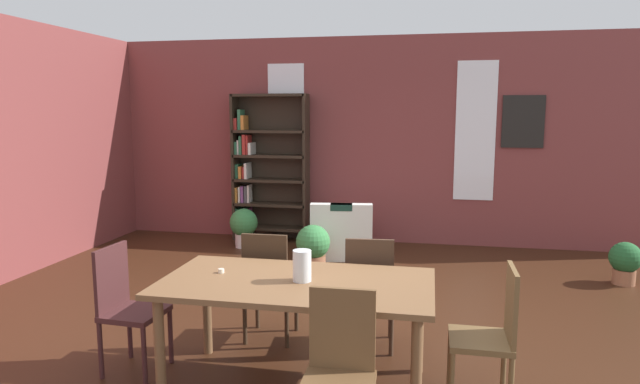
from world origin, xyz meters
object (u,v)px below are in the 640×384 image
object	(u,v)px
bookshelf_tall	(265,168)
potted_plant_corner	(313,246)
armchair_white	(341,235)
dining_chair_near_right	(339,370)
dining_chair_head_left	(126,304)
vase_on_table	(302,266)
dining_chair_far_left	(269,282)
dining_chair_far_right	(369,289)
potted_plant_window	(244,225)
potted_plant_by_shelf	(625,261)
dining_chair_head_right	(492,332)
dining_table	(297,292)

from	to	relation	value
bookshelf_tall	potted_plant_corner	bearing A→B (deg)	-54.20
armchair_white	potted_plant_corner	world-z (taller)	armchair_white
bookshelf_tall	dining_chair_near_right	bearing A→B (deg)	-68.78
dining_chair_head_left	bookshelf_tall	bearing A→B (deg)	93.01
dining_chair_near_right	armchair_white	size ratio (longest dim) A/B	1.05
vase_on_table	dining_chair_far_left	xyz separation A→B (m)	(-0.46, 0.72, -0.37)
vase_on_table	dining_chair_far_right	bearing A→B (deg)	61.76
dining_chair_near_right	potted_plant_corner	distance (m)	3.73
dining_chair_near_right	potted_plant_window	distance (m)	4.99
dining_chair_far_right	dining_chair_far_left	bearing A→B (deg)	-179.98
bookshelf_tall	potted_plant_by_shelf	bearing A→B (deg)	-16.06
vase_on_table	dining_chair_far_right	xyz separation A→B (m)	(0.39, 0.72, -0.37)
potted_plant_corner	dining_chair_far_right	bearing A→B (deg)	-66.72
dining_chair_head_right	potted_plant_by_shelf	xyz separation A→B (m)	(1.75, 3.00, -0.25)
armchair_white	potted_plant_window	world-z (taller)	armchair_white
dining_chair_head_right	potted_plant_window	world-z (taller)	dining_chair_head_right
potted_plant_window	dining_chair_head_left	bearing A→B (deg)	-84.01
dining_chair_near_right	potted_plant_corner	bearing A→B (deg)	104.35
dining_chair_far_left	dining_chair_far_right	xyz separation A→B (m)	(0.85, 0.00, 0.00)
vase_on_table	potted_plant_window	distance (m)	4.21
dining_table	dining_chair_near_right	world-z (taller)	dining_chair_near_right
dining_chair_far_left	bookshelf_tall	distance (m)	3.81
vase_on_table	potted_plant_window	size ratio (longest dim) A/B	0.39
dining_table	vase_on_table	xyz separation A→B (m)	(0.04, 0.00, 0.19)
dining_chair_far_right	armchair_white	size ratio (longest dim) A/B	1.05
bookshelf_tall	potted_plant_window	bearing A→B (deg)	-107.45
dining_chair_head_right	armchair_white	world-z (taller)	dining_chair_head_right
bookshelf_tall	potted_plant_by_shelf	distance (m)	4.85
dining_chair_head_right	dining_chair_head_left	bearing A→B (deg)	179.89
dining_table	potted_plant_by_shelf	size ratio (longest dim) A/B	3.88
vase_on_table	potted_plant_corner	bearing A→B (deg)	100.65
dining_chair_head_right	potted_plant_corner	xyz separation A→B (m)	(-1.81, 2.89, -0.22)
dining_chair_near_right	dining_chair_head_right	bearing A→B (deg)	39.03
potted_plant_by_shelf	potted_plant_corner	xyz separation A→B (m)	(-3.56, -0.11, 0.03)
dining_table	dining_chair_head_left	bearing A→B (deg)	179.80
dining_table	potted_plant_window	size ratio (longest dim) A/B	3.37
bookshelf_tall	armchair_white	world-z (taller)	bookshelf_tall
dining_chair_far_left	bookshelf_tall	bearing A→B (deg)	107.25
dining_chair_far_right	potted_plant_by_shelf	world-z (taller)	dining_chair_far_right
potted_plant_by_shelf	dining_chair_near_right	bearing A→B (deg)	-125.35
vase_on_table	dining_chair_far_left	bearing A→B (deg)	122.55
vase_on_table	potted_plant_corner	distance (m)	2.99
bookshelf_tall	vase_on_table	bearing A→B (deg)	-69.94
armchair_white	potted_plant_by_shelf	xyz separation A→B (m)	(3.32, -0.62, -0.01)
vase_on_table	dining_chair_head_right	xyz separation A→B (m)	(1.27, -0.00, -0.37)
vase_on_table	dining_chair_far_right	size ratio (longest dim) A/B	0.23
dining_chair_head_left	potted_plant_by_shelf	bearing A→B (deg)	34.41
dining_chair_far_right	bookshelf_tall	world-z (taller)	bookshelf_tall
dining_chair_far_left	dining_chair_head_left	xyz separation A→B (m)	(-0.89, -0.72, 0.00)
dining_chair_head_left	dining_chair_far_right	size ratio (longest dim) A/B	1.00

